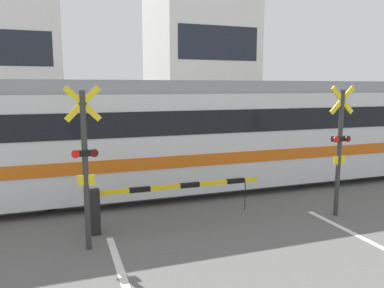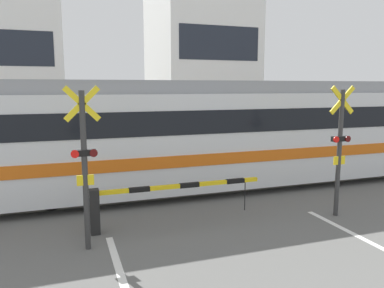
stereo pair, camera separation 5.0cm
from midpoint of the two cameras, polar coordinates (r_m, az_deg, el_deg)
rail_track_near at (r=10.95m, az=-0.55°, el=-7.79°), size 50.00×0.10×0.08m
rail_track_far at (r=12.27m, az=-2.69°, el=-5.98°), size 50.00×0.10×0.08m
commuter_train at (r=12.07m, az=7.95°, el=2.09°), size 18.84×2.77×3.32m
crossing_barrier_near at (r=8.49m, az=-7.03°, el=-8.05°), size 3.99×0.20×1.00m
crossing_barrier_far at (r=15.00m, az=0.68°, el=-0.63°), size 3.99×0.20×1.00m
crossing_signal_left at (r=7.38m, az=-15.88°, el=-2.54°), size 0.68×0.15×3.18m
crossing_signal_right at (r=9.69m, az=21.71°, el=-0.20°), size 0.68×0.15×3.18m
pedestrian at (r=17.45m, az=-9.00°, el=1.41°), size 0.38×0.22×1.68m
building_left_of_street at (r=26.70m, az=-25.72°, el=11.27°), size 6.19×7.92×9.47m
building_right_of_street at (r=28.30m, az=1.06°, el=13.23°), size 6.48×7.92×10.75m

